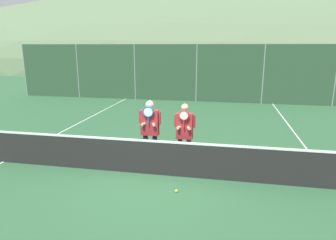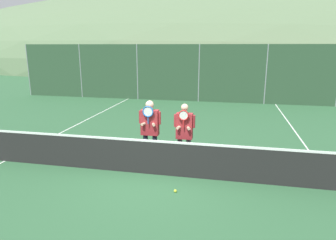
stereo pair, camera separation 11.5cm
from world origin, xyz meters
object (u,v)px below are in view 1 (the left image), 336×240
Objects in this scene: car_right_of_center at (305,82)px; player_center_left at (184,132)px; car_far_left at (100,78)px; player_leftmost at (150,127)px; car_center at (229,81)px; tennis_ball_on_court at (176,191)px; car_left_of_center at (161,79)px.

player_center_left is at bearing -114.13° from car_right_of_center.
player_center_left is 15.81m from car_far_left.
car_right_of_center is at bearing 62.41° from player_leftmost.
player_center_left is 0.42× the size of car_right_of_center.
car_far_left is 9.47m from car_center.
player_center_left reaches higher than tennis_ball_on_court.
player_center_left is at bearing -5.36° from player_leftmost.
car_right_of_center is at bearing 67.96° from tennis_ball_on_court.
player_leftmost and car_right_of_center have the same top height.
player_leftmost is 1.02× the size of player_center_left.
car_right_of_center is 16.25m from tennis_ball_on_court.
car_right_of_center is at bearing 0.71° from car_far_left.
player_center_left is 0.44× the size of car_left_of_center.
car_left_of_center is at bearing 2.37° from car_far_left.
tennis_ball_on_court is (-6.09, -15.04, -0.90)m from car_right_of_center.
car_left_of_center is 60.11× the size of tennis_ball_on_court.
car_far_left is 63.23× the size of tennis_ball_on_court.
car_left_of_center is 4.86m from car_center.
car_far_left is at bearing 178.74° from car_center.
car_left_of_center is 9.76m from car_right_of_center.
player_leftmost is 0.39× the size of car_center.
player_leftmost is 0.43× the size of car_far_left.
car_left_of_center is 15.52m from tennis_ball_on_court.
car_center is 69.31× the size of tennis_ball_on_court.
car_left_of_center reaches higher than player_center_left.
player_leftmost is at bearing -99.33° from car_center.
car_right_of_center reaches higher than tennis_ball_on_court.
player_center_left is 26.52× the size of tennis_ball_on_court.
tennis_ball_on_court is at bearing -89.03° from player_center_left.
tennis_ball_on_court is at bearing -60.81° from car_far_left.
player_center_left is 13.32m from car_center.
car_left_of_center is at bearing 179.92° from car_right_of_center.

